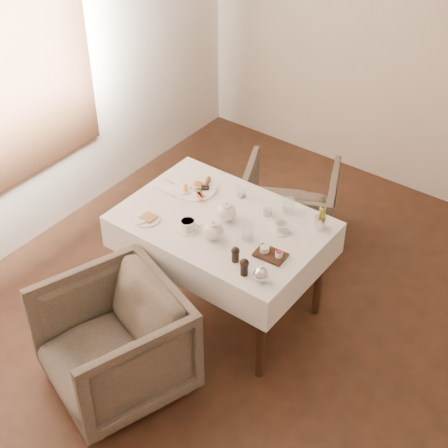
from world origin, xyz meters
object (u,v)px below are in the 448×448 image
armchair_far (289,206)px  breakfast_plate (196,188)px  armchair_near (113,343)px  teapot_centre (226,211)px  table (222,234)px

armchair_far → breakfast_plate: bearing=43.4°
armchair_far → breakfast_plate: (-0.30, -0.73, 0.45)m
armchair_near → breakfast_plate: (-0.23, 1.08, 0.41)m
armchair_near → teapot_centre: size_ratio=4.46×
breakfast_plate → teapot_centre: bearing=-20.0°
breakfast_plate → teapot_centre: teapot_centre is taller
breakfast_plate → armchair_near: bearing=-75.8°
table → armchair_near: table is taller
table → teapot_centre: 0.19m
breakfast_plate → teapot_centre: 0.39m
table → armchair_far: size_ratio=1.85×
armchair_near → teapot_centre: 1.05m
table → armchair_near: size_ratio=1.64×
armchair_near → breakfast_plate: 1.17m
armchair_far → breakfast_plate: 0.91m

